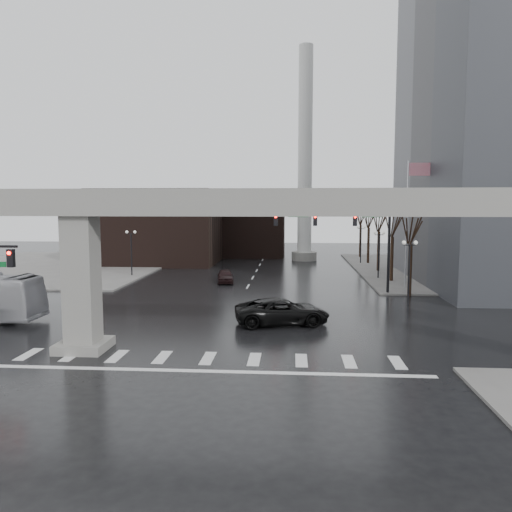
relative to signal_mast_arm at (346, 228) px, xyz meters
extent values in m
plane|color=black|center=(-8.99, -18.80, -5.83)|extent=(160.00, 160.00, 0.00)
cube|color=slate|center=(17.01, 17.20, -5.75)|extent=(28.00, 36.00, 0.15)
cube|color=slate|center=(-34.99, 17.20, -5.75)|extent=(28.00, 36.00, 0.15)
cube|color=gray|center=(-8.99, -18.80, 2.17)|extent=(48.00, 2.20, 1.40)
cube|color=gray|center=(-15.99, -18.80, -2.18)|extent=(1.60, 1.60, 7.30)
cube|color=gray|center=(-15.99, -18.80, -5.58)|extent=(2.60, 2.60, 0.50)
cube|color=black|center=(-22.99, 23.20, -0.83)|extent=(16.00, 14.00, 10.00)
cube|color=black|center=(-10.99, 33.20, -1.83)|extent=(10.00, 10.00, 8.00)
cylinder|color=silver|center=(-2.99, 27.20, 9.17)|extent=(2.00, 2.00, 30.00)
cylinder|color=gray|center=(-2.99, 27.20, -5.23)|extent=(3.60, 3.60, 1.20)
cylinder|color=black|center=(3.81, 0.00, -1.83)|extent=(0.24, 0.24, 8.00)
cylinder|color=black|center=(-2.19, 0.00, 1.37)|extent=(12.00, 0.18, 0.18)
cube|color=black|center=(0.81, 0.00, 0.72)|extent=(0.35, 0.30, 1.00)
cube|color=black|center=(-2.69, 0.00, 0.72)|extent=(0.35, 0.30, 1.00)
cube|color=black|center=(-6.19, 0.00, 0.72)|extent=(0.35, 0.30, 1.00)
sphere|color=#FF0C05|center=(0.81, -0.18, 1.02)|extent=(0.20, 0.20, 0.20)
cube|color=#0C5A26|center=(2.31, 0.00, 1.17)|extent=(1.80, 0.05, 0.35)
cube|color=#0C5A26|center=(-4.19, 0.00, 1.17)|extent=(1.80, 0.05, 0.35)
cylinder|color=black|center=(-20.79, -18.30, -0.23)|extent=(2.00, 0.14, 0.14)
cube|color=black|center=(-20.19, -18.30, -0.88)|extent=(0.35, 0.30, 1.00)
cylinder|color=silver|center=(6.01, 3.20, 0.17)|extent=(0.12, 0.12, 12.00)
cube|color=red|center=(7.01, 3.20, 5.37)|extent=(2.00, 0.03, 1.20)
cylinder|color=black|center=(4.51, -4.80, -3.43)|extent=(0.14, 0.14, 4.80)
cube|color=black|center=(4.51, -4.80, -1.08)|extent=(0.90, 0.06, 0.06)
sphere|color=silver|center=(4.06, -4.80, -0.88)|extent=(0.32, 0.32, 0.32)
sphere|color=silver|center=(4.96, -4.80, -0.88)|extent=(0.32, 0.32, 0.32)
cylinder|color=black|center=(4.51, 9.20, -3.43)|extent=(0.14, 0.14, 4.80)
cube|color=black|center=(4.51, 9.20, -1.08)|extent=(0.90, 0.06, 0.06)
sphere|color=silver|center=(4.06, 9.20, -0.88)|extent=(0.32, 0.32, 0.32)
sphere|color=silver|center=(4.96, 9.20, -0.88)|extent=(0.32, 0.32, 0.32)
cylinder|color=black|center=(4.51, 23.20, -3.43)|extent=(0.14, 0.14, 4.80)
cube|color=black|center=(4.51, 23.20, -1.08)|extent=(0.90, 0.06, 0.06)
sphere|color=silver|center=(4.06, 23.20, -0.88)|extent=(0.32, 0.32, 0.32)
sphere|color=silver|center=(4.96, 23.20, -0.88)|extent=(0.32, 0.32, 0.32)
cylinder|color=black|center=(-22.49, -4.80, -3.43)|extent=(0.14, 0.14, 4.80)
cube|color=black|center=(-22.49, -4.80, -1.08)|extent=(0.90, 0.06, 0.06)
sphere|color=silver|center=(-22.94, -4.80, -0.88)|extent=(0.32, 0.32, 0.32)
sphere|color=silver|center=(-22.04, -4.80, -0.88)|extent=(0.32, 0.32, 0.32)
cylinder|color=black|center=(-22.49, 9.20, -3.43)|extent=(0.14, 0.14, 4.80)
cube|color=black|center=(-22.49, 9.20, -1.08)|extent=(0.90, 0.06, 0.06)
sphere|color=silver|center=(-22.94, 9.20, -0.88)|extent=(0.32, 0.32, 0.32)
sphere|color=silver|center=(-22.04, 9.20, -0.88)|extent=(0.32, 0.32, 0.32)
cylinder|color=black|center=(-22.49, 23.20, -3.43)|extent=(0.14, 0.14, 4.80)
cube|color=black|center=(-22.49, 23.20, -1.08)|extent=(0.90, 0.06, 0.06)
sphere|color=silver|center=(-22.94, 23.20, -0.88)|extent=(0.32, 0.32, 0.32)
sphere|color=silver|center=(-22.04, 23.20, -0.88)|extent=(0.32, 0.32, 0.32)
cylinder|color=black|center=(5.51, -0.80, -3.55)|extent=(0.34, 0.34, 4.55)
cylinder|color=black|center=(5.51, -0.80, 0.18)|extent=(0.12, 1.52, 2.98)
cylinder|color=black|center=(6.01, -0.55, -0.05)|extent=(0.83, 1.14, 2.51)
cylinder|color=black|center=(5.51, 7.20, -3.50)|extent=(0.34, 0.34, 4.66)
cylinder|color=black|center=(5.51, 7.20, 0.32)|extent=(0.12, 1.55, 3.05)
cylinder|color=black|center=(6.01, 7.45, 0.08)|extent=(0.85, 1.16, 2.57)
cylinder|color=black|center=(5.51, 15.20, -3.45)|extent=(0.34, 0.34, 4.76)
cylinder|color=black|center=(5.51, 15.20, 0.46)|extent=(0.12, 1.59, 3.11)
cylinder|color=black|center=(6.01, 15.45, 0.22)|extent=(0.86, 1.18, 2.62)
cylinder|color=black|center=(5.51, 23.20, -3.40)|extent=(0.34, 0.34, 4.87)
cylinder|color=black|center=(5.51, 23.20, 0.60)|extent=(0.12, 1.62, 3.18)
cylinder|color=black|center=(6.01, 23.45, 0.35)|extent=(0.88, 1.20, 2.68)
cylinder|color=black|center=(5.51, 31.20, -3.34)|extent=(0.34, 0.34, 4.97)
cylinder|color=black|center=(5.51, 31.20, 0.74)|extent=(0.12, 1.65, 3.25)
cylinder|color=black|center=(6.01, 31.45, 0.48)|extent=(0.89, 1.23, 2.74)
imported|color=black|center=(-5.34, -12.10, -4.96)|extent=(6.69, 4.09, 1.73)
imported|color=black|center=(-11.51, 5.50, -5.15)|extent=(2.20, 4.18, 1.36)
camera|label=1|loc=(-4.69, -44.58, 2.01)|focal=35.00mm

